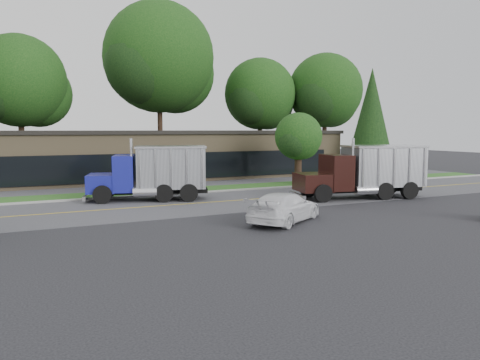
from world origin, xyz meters
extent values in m
plane|color=#36363B|center=(0.00, 0.00, 0.00)|extent=(140.00, 140.00, 0.00)
cube|color=slate|center=(0.00, 9.00, 0.00)|extent=(60.00, 8.00, 0.02)
cube|color=gold|center=(0.00, 9.00, 0.00)|extent=(60.00, 0.12, 0.01)
cube|color=#9E9E99|center=(0.00, 13.20, 0.00)|extent=(60.00, 0.30, 0.12)
cube|color=#296322|center=(0.00, 15.00, 0.00)|extent=(60.00, 3.40, 0.03)
cube|color=slate|center=(0.00, 20.00, 0.00)|extent=(60.00, 7.00, 0.02)
cube|color=#877352|center=(2.00, 26.00, 2.00)|extent=(32.00, 12.00, 4.00)
cylinder|color=#382619|center=(-10.00, 34.00, 2.45)|extent=(0.56, 0.56, 4.91)
sphere|color=#0E350F|center=(-10.00, 34.00, 9.12)|extent=(8.98, 8.98, 8.98)
sphere|color=#0E350F|center=(-8.32, 35.12, 7.99)|extent=(6.73, 6.73, 6.73)
sphere|color=black|center=(-11.40, 33.16, 8.28)|extent=(6.17, 6.17, 6.17)
cylinder|color=#382619|center=(4.00, 34.00, 3.30)|extent=(0.56, 0.56, 6.61)
sphere|color=#0E350F|center=(4.00, 34.00, 12.27)|extent=(12.08, 12.08, 12.08)
sphere|color=#0E350F|center=(6.27, 35.51, 10.76)|extent=(9.06, 9.06, 9.06)
sphere|color=black|center=(2.11, 32.87, 11.14)|extent=(8.31, 8.31, 8.31)
cylinder|color=#382619|center=(16.00, 33.00, 2.32)|extent=(0.56, 0.56, 4.64)
sphere|color=#0E350F|center=(16.00, 33.00, 8.62)|extent=(8.48, 8.48, 8.48)
sphere|color=#0E350F|center=(17.59, 34.06, 7.56)|extent=(6.36, 6.36, 6.36)
sphere|color=black|center=(14.67, 32.20, 7.82)|extent=(5.83, 5.83, 5.83)
cylinder|color=#382619|center=(24.00, 31.00, 2.47)|extent=(0.56, 0.56, 4.94)
sphere|color=#0E350F|center=(24.00, 31.00, 9.17)|extent=(9.03, 9.03, 9.03)
sphere|color=#0E350F|center=(25.69, 32.13, 8.04)|extent=(6.77, 6.77, 6.77)
sphere|color=black|center=(22.59, 30.15, 8.33)|extent=(6.21, 6.21, 6.21)
cylinder|color=#382619|center=(20.00, 18.00, 0.50)|extent=(0.44, 0.44, 1.00)
cone|color=black|center=(20.00, 18.00, 5.60)|extent=(4.48, 4.48, 9.16)
cylinder|color=#382619|center=(10.00, 15.00, 1.04)|extent=(0.56, 0.56, 2.08)
sphere|color=#0E350F|center=(10.00, 15.00, 3.86)|extent=(3.80, 3.80, 3.80)
sphere|color=#0E350F|center=(10.71, 15.47, 3.38)|extent=(2.85, 2.85, 2.85)
sphere|color=black|center=(9.41, 14.64, 3.50)|extent=(2.61, 2.61, 2.61)
cube|color=black|center=(-2.97, 11.50, 0.57)|extent=(6.89, 2.94, 0.28)
cube|color=navy|center=(-5.84, 12.36, 1.12)|extent=(2.24, 2.68, 1.10)
cube|color=navy|center=(-4.55, 11.97, 1.72)|extent=(1.84, 2.64, 2.20)
cube|color=black|center=(-5.05, 12.12, 2.12)|extent=(0.66, 2.03, 0.90)
cube|color=silver|center=(-1.82, 11.16, 2.02)|extent=(4.67, 3.58, 2.50)
cube|color=silver|center=(-1.82, 11.16, 3.32)|extent=(4.85, 3.77, 0.12)
cylinder|color=black|center=(-5.36, 13.42, 0.57)|extent=(1.15, 0.65, 1.10)
cylinder|color=black|center=(-6.02, 11.22, 0.57)|extent=(1.15, 0.65, 1.10)
cylinder|color=black|center=(-1.20, 12.17, 0.57)|extent=(1.15, 0.65, 1.10)
cylinder|color=black|center=(-1.86, 9.97, 0.57)|extent=(1.15, 0.65, 1.10)
cube|color=black|center=(9.52, 6.50, 0.57)|extent=(8.03, 2.57, 0.28)
cube|color=black|center=(6.11, 7.19, 1.12)|extent=(2.33, 2.63, 1.10)
cube|color=black|center=(7.65, 6.88, 1.72)|extent=(1.84, 2.63, 2.20)
cube|color=black|center=(7.05, 7.00, 2.12)|extent=(0.48, 2.07, 0.90)
cube|color=silver|center=(10.88, 6.22, 2.02)|extent=(5.18, 3.40, 2.50)
cube|color=silver|center=(10.88, 6.22, 3.32)|extent=(5.35, 3.58, 0.12)
cylinder|color=black|center=(6.51, 8.28, 0.57)|extent=(1.15, 0.56, 1.10)
cylinder|color=black|center=(6.06, 6.03, 0.57)|extent=(1.15, 0.56, 1.10)
cylinder|color=black|center=(11.45, 7.28, 0.57)|extent=(1.15, 0.56, 1.10)
cylinder|color=black|center=(10.99, 5.03, 0.57)|extent=(1.15, 0.56, 1.10)
imported|color=white|center=(0.91, 1.93, 0.71)|extent=(5.18, 4.36, 1.42)
camera|label=1|loc=(-10.42, -16.99, 4.38)|focal=35.00mm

